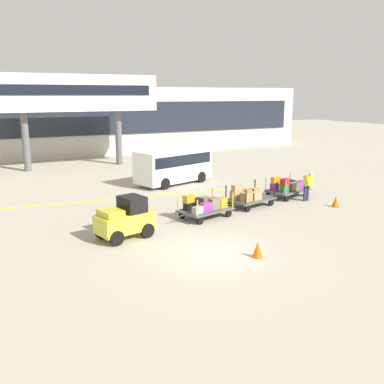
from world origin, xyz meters
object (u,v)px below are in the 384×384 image
baggage_cart_lead (205,206)px  safety_cone_far (336,201)px  baggage_tug (125,219)px  baggage_cart_middle (248,196)px  safety_cone_near (258,249)px  baggage_cart_tail (287,187)px  shuttle_van (174,164)px  baggage_handler (308,185)px

baggage_cart_lead → safety_cone_far: bearing=-10.8°
baggage_tug → baggage_cart_middle: bearing=14.7°
safety_cone_near → safety_cone_far: same height
safety_cone_near → safety_cone_far: (7.25, 3.73, 0.00)m
baggage_cart_middle → baggage_cart_lead: bearing=-165.4°
baggage_cart_tail → safety_cone_far: baggage_cart_tail is taller
shuttle_van → safety_cone_near: bearing=-101.4°
baggage_handler → safety_cone_far: (0.45, -1.53, -0.59)m
shuttle_van → safety_cone_near: 12.67m
baggage_cart_tail → safety_cone_near: (-6.45, -6.42, -0.27)m
baggage_tug → safety_cone_far: bearing=-1.1°
baggage_cart_tail → safety_cone_far: bearing=-73.5°
baggage_handler → shuttle_van: 8.34m
baggage_handler → safety_cone_far: baggage_handler is taller
baggage_cart_tail → shuttle_van: 7.19m
shuttle_van → safety_cone_near: (-2.49, -12.38, -0.96)m
baggage_cart_tail → baggage_cart_lead: bearing=-166.1°
baggage_tug → baggage_cart_lead: 4.15m
baggage_cart_lead → baggage_handler: bearing=2.5°
baggage_cart_middle → baggage_cart_tail: (3.01, 0.71, 0.03)m
shuttle_van → safety_cone_far: 9.92m
baggage_tug → safety_cone_far: size_ratio=4.19×
baggage_cart_tail → shuttle_van: shuttle_van is taller
baggage_handler → shuttle_van: bearing=121.1°
baggage_tug → baggage_cart_tail: baggage_tug is taller
baggage_handler → safety_cone_far: 1.70m
safety_cone_far → safety_cone_near: bearing=-152.8°
baggage_cart_tail → baggage_handler: size_ratio=1.97×
baggage_cart_lead → safety_cone_near: size_ratio=5.61×
baggage_tug → shuttle_van: (5.84, 8.46, 0.48)m
baggage_cart_middle → baggage_handler: baggage_handler is taller
baggage_cart_lead → safety_cone_near: 5.04m
baggage_handler → safety_cone_far: size_ratio=2.84×
baggage_cart_tail → shuttle_van: bearing=123.6°
baggage_cart_middle → safety_cone_far: size_ratio=5.61×
baggage_cart_middle → shuttle_van: shuttle_van is taller
baggage_tug → safety_cone_near: size_ratio=4.19×
safety_cone_far → baggage_cart_lead: bearing=169.2°
baggage_cart_lead → baggage_cart_tail: bearing=13.9°
baggage_tug → baggage_cart_tail: size_ratio=0.75×
shuttle_van → safety_cone_far: shuttle_van is taller
baggage_cart_tail → baggage_handler: baggage_handler is taller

